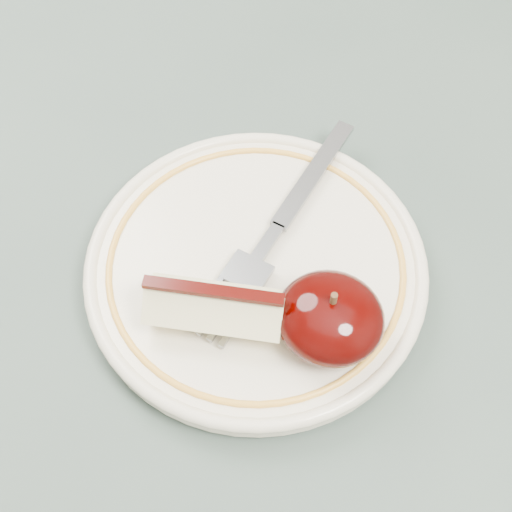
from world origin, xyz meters
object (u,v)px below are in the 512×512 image
(apple_half, at_px, (330,318))
(table, at_px, (226,321))
(plate, at_px, (256,267))
(fork, at_px, (277,228))

(apple_half, bearing_deg, table, 159.20)
(plate, height_order, fork, fork)
(fork, bearing_deg, table, 138.87)
(table, bearing_deg, fork, 40.47)
(apple_half, xyz_separation_m, fork, (-0.05, 0.06, -0.01))
(plate, bearing_deg, apple_half, -26.89)
(plate, xyz_separation_m, fork, (0.00, 0.03, 0.01))
(plate, bearing_deg, fork, 82.00)
(plate, xyz_separation_m, apple_half, (0.06, -0.03, 0.02))
(table, height_order, plate, plate)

